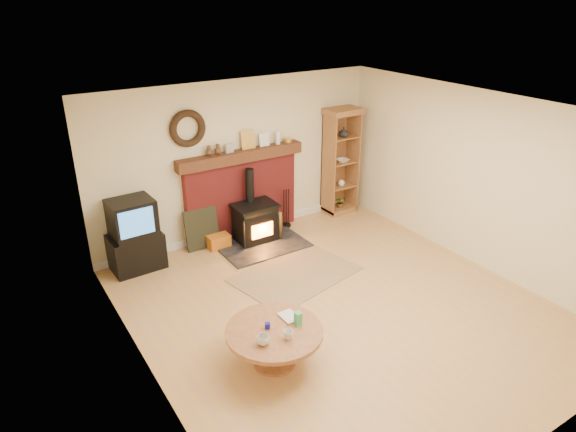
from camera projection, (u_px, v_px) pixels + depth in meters
ground at (338, 307)px, 6.80m from camera, size 5.50×5.50×0.00m
room_shell at (338, 184)px, 6.16m from camera, size 5.02×5.52×2.61m
chimney_breast at (242, 190)px, 8.52m from camera, size 2.20×0.22×1.78m
wood_stove at (256, 224)px, 8.43m from camera, size 1.40×1.00×1.22m
area_rug at (295, 274)px, 7.57m from camera, size 1.94×1.52×0.01m
tv_unit at (135, 236)px, 7.55m from camera, size 0.77×0.56×1.10m
curio_cabinet at (340, 161)px, 9.33m from camera, size 0.63×0.45×1.95m
firelog_box at (219, 242)px, 8.31m from camera, size 0.35×0.22×0.22m
leaning_painting at (202, 229)px, 8.23m from camera, size 0.56×0.15×0.67m
fire_tools at (286, 219)px, 9.05m from camera, size 0.16×0.16×0.70m
coffee_table at (275, 336)px, 5.64m from camera, size 1.09×1.09×0.62m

